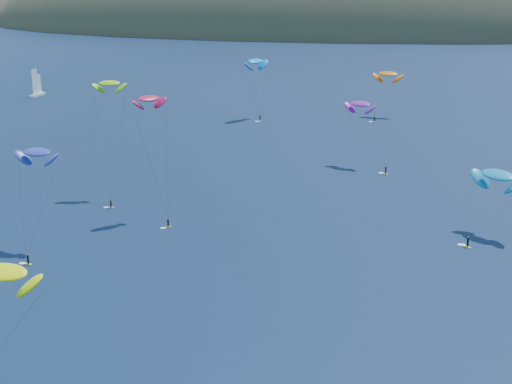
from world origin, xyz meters
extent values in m
ellipsoid|color=#3D3526|center=(20.00, 560.00, -12.60)|extent=(600.00, 300.00, 210.00)
ellipsoid|color=#3D3526|center=(-140.00, 590.00, -7.20)|extent=(340.00, 240.00, 120.00)
ellipsoid|color=slate|center=(-340.00, 720.00, -2.64)|extent=(240.00, 180.00, 44.00)
cube|color=silver|center=(-89.96, 213.52, 0.37)|extent=(3.52, 8.18, 0.95)
cylinder|color=silver|center=(-89.96, 214.05, 5.92)|extent=(0.15, 0.15, 11.10)
ellipsoid|color=#E5F104|center=(-11.59, 31.53, 13.76)|extent=(9.52, 4.83, 5.19)
cube|color=yellow|center=(-20.51, 93.44, 0.03)|extent=(1.30, 0.62, 0.07)
cylinder|color=black|center=(-20.51, 93.44, 0.82)|extent=(0.29, 0.29, 1.34)
sphere|color=#8C6047|center=(-20.51, 93.44, 1.60)|extent=(0.22, 0.22, 0.22)
ellipsoid|color=#79C10D|center=(-22.86, 103.89, 23.80)|extent=(7.27, 4.50, 3.77)
cube|color=yellow|center=(-1.12, 180.47, 0.04)|extent=(1.23, 1.43, 0.08)
cylinder|color=black|center=(-1.12, 180.47, 0.96)|extent=(0.35, 0.35, 1.57)
sphere|color=#8C6047|center=(-1.12, 180.47, 1.88)|extent=(0.26, 0.26, 0.26)
ellipsoid|color=#0173C4|center=(-3.22, 185.86, 18.13)|extent=(9.36, 10.31, 5.34)
cube|color=yellow|center=(48.74, 81.35, 0.04)|extent=(1.36, 1.33, 0.08)
cylinder|color=black|center=(48.74, 81.35, 0.97)|extent=(0.35, 0.35, 1.58)
sphere|color=#8C6047|center=(48.74, 81.35, 1.89)|extent=(0.27, 0.27, 0.27)
ellipsoid|color=#0D76A9|center=(54.26, 89.32, 11.16)|extent=(10.54, 10.38, 5.63)
cube|color=yellow|center=(36.14, 125.78, 0.04)|extent=(1.46, 1.01, 0.08)
cylinder|color=black|center=(36.14, 125.78, 0.93)|extent=(0.33, 0.33, 1.52)
sphere|color=#8C6047|center=(36.14, 125.78, 1.82)|extent=(0.26, 0.26, 0.26)
ellipsoid|color=#881593|center=(29.56, 134.15, 15.06)|extent=(8.72, 6.84, 4.41)
cube|color=yellow|center=(-6.05, 83.93, 0.04)|extent=(1.22, 1.15, 0.07)
cylinder|color=black|center=(-6.05, 83.93, 0.85)|extent=(0.30, 0.30, 1.39)
sphere|color=#8C6047|center=(-6.05, 83.93, 1.66)|extent=(0.23, 0.23, 0.23)
ellipsoid|color=#B00F3B|center=(-10.62, 90.67, 23.27)|extent=(7.03, 6.75, 3.72)
cube|color=yellow|center=(-24.69, 63.76, 0.04)|extent=(1.40, 0.57, 0.07)
cylinder|color=black|center=(-24.69, 63.76, 0.89)|extent=(0.32, 0.32, 1.45)
sphere|color=#8C6047|center=(-24.69, 63.76, 1.73)|extent=(0.24, 0.24, 0.24)
ellipsoid|color=#263594|center=(-25.71, 72.99, 16.83)|extent=(8.22, 4.64, 4.35)
cube|color=yellow|center=(34.75, 183.85, 0.04)|extent=(1.45, 0.65, 0.08)
cylinder|color=black|center=(34.75, 183.85, 0.91)|extent=(0.33, 0.33, 1.49)
sphere|color=#8C6047|center=(34.75, 183.85, 1.78)|extent=(0.25, 0.25, 0.25)
ellipsoid|color=#E16304|center=(38.75, 194.39, 13.67)|extent=(9.90, 5.91, 5.18)
camera|label=1|loc=(27.50, -39.03, 47.72)|focal=50.00mm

